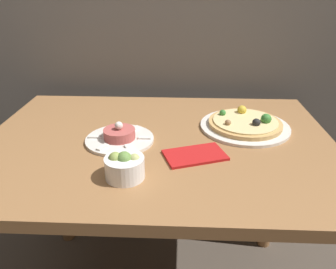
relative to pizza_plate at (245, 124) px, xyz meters
The scene contains 5 objects.
dining_table 0.33m from the pizza_plate, 160.67° to the right, with size 1.12×0.80×0.75m.
pizza_plate is the anchor object (origin of this frame).
tartare_plate 0.43m from the pizza_plate, 163.92° to the right, with size 0.22×0.22×0.07m.
small_bowl 0.49m from the pizza_plate, 138.25° to the right, with size 0.10×0.10×0.07m.
napkin 0.27m from the pizza_plate, 130.70° to the right, with size 0.20×0.16×0.01m.
Camera 1 is at (0.07, -0.53, 1.22)m, focal length 35.00 mm.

